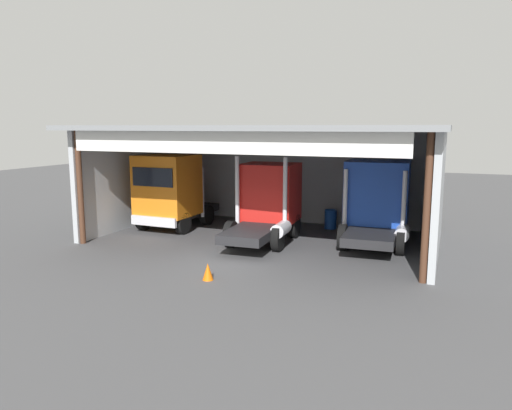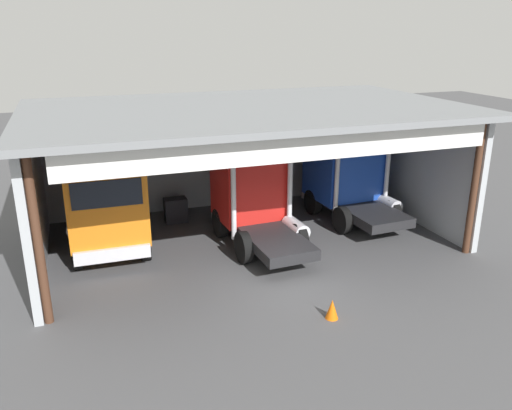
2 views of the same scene
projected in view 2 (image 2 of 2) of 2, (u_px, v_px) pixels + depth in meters
name	position (u px, v px, depth m)	size (l,w,h in m)	color
ground_plane	(287.00, 284.00, 16.24)	(80.00, 80.00, 0.00)	#4C4C4F
workshop_shed	(238.00, 143.00, 19.41)	(14.92, 9.25, 5.00)	#ADB2B7
truck_orange_center_right_bay	(106.00, 204.00, 17.68)	(2.70, 4.82, 3.62)	orange
truck_red_center_bay	(254.00, 196.00, 19.04)	(2.66, 5.26, 3.72)	red
truck_blue_right_bay	(348.00, 173.00, 21.50)	(2.87, 5.09, 3.53)	#1E47B7
oil_drum	(272.00, 196.00, 23.10)	(0.58, 0.58, 0.93)	#194CB2
tool_cart	(176.00, 210.00, 21.29)	(0.90, 0.60, 1.00)	black
traffic_cone	(332.00, 309.00, 14.28)	(0.36, 0.36, 0.56)	orange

